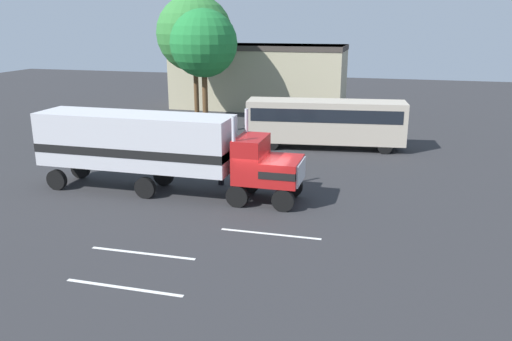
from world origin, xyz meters
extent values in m
plane|color=#2D2D30|center=(0.00, 0.00, 0.00)|extent=(120.00, 120.00, 0.00)
cube|color=silver|center=(1.31, -3.50, 0.01)|extent=(4.40, 0.19, 0.01)
cube|color=silver|center=(-3.12, -6.66, 0.01)|extent=(4.40, 0.23, 0.01)
cube|color=silver|center=(-2.48, -9.31, 0.01)|extent=(4.40, 0.17, 0.01)
cube|color=#B21919|center=(0.95, 0.45, 1.70)|extent=(1.81, 2.51, 1.20)
cube|color=#B21919|center=(-0.65, 0.46, 2.20)|extent=(1.41, 2.51, 2.20)
cube|color=silver|center=(1.89, 0.45, 1.70)|extent=(0.09, 2.10, 1.08)
cube|color=black|center=(0.95, 0.45, 1.76)|extent=(1.81, 2.55, 0.36)
cylinder|color=silver|center=(-1.20, 1.56, 2.80)|extent=(0.18, 0.18, 3.40)
cylinder|color=silver|center=(-1.21, -0.64, 2.80)|extent=(0.18, 0.18, 3.40)
cube|color=silver|center=(-7.00, 0.49, 2.75)|extent=(10.51, 2.65, 2.80)
cube|color=black|center=(-7.00, 0.49, 2.33)|extent=(10.51, 2.69, 0.44)
cylinder|color=silver|center=(-0.23, 1.76, 0.95)|extent=(1.30, 0.65, 0.64)
cylinder|color=black|center=(1.25, 1.55, 0.55)|extent=(1.10, 0.31, 1.10)
cylinder|color=black|center=(1.24, -0.65, 0.55)|extent=(1.10, 0.31, 1.10)
cylinder|color=black|center=(-1.05, 1.56, 0.55)|extent=(1.10, 0.31, 1.10)
cylinder|color=black|center=(-1.06, -0.64, 0.55)|extent=(1.10, 0.31, 1.10)
cylinder|color=black|center=(-6.00, 1.59, 0.55)|extent=(1.10, 0.31, 1.10)
cylinder|color=black|center=(-6.01, -0.61, 0.55)|extent=(1.10, 0.31, 1.10)
cylinder|color=black|center=(-11.25, 1.61, 0.55)|extent=(1.10, 0.31, 1.10)
cylinder|color=black|center=(-11.26, -0.59, 0.55)|extent=(1.10, 0.31, 1.10)
cylinder|color=black|center=(-2.88, 2.51, 0.41)|extent=(0.18, 0.18, 0.82)
cylinder|color=black|center=(-3.02, 2.48, 0.41)|extent=(0.18, 0.18, 0.82)
cylinder|color=gray|center=(-2.95, 2.50, 1.11)|extent=(0.34, 0.34, 0.58)
sphere|color=tan|center=(-2.95, 2.50, 1.51)|extent=(0.23, 0.23, 0.23)
cube|color=black|center=(-2.99, 2.69, 1.14)|extent=(0.29, 0.21, 0.36)
cube|color=#BFB29E|center=(1.45, 12.55, 1.95)|extent=(11.23, 3.85, 2.90)
cube|color=black|center=(1.45, 12.55, 2.53)|extent=(10.58, 3.81, 0.90)
cylinder|color=black|center=(5.38, 14.16, 0.50)|extent=(1.03, 0.40, 1.00)
cylinder|color=black|center=(5.65, 11.93, 0.50)|extent=(1.03, 0.40, 1.00)
cylinder|color=black|center=(-2.36, 13.23, 0.50)|extent=(1.03, 0.40, 1.00)
cylinder|color=black|center=(-2.09, 10.99, 0.50)|extent=(1.03, 0.40, 1.00)
cube|color=black|center=(-13.64, 11.98, 0.67)|extent=(4.59, 2.33, 0.70)
cube|color=#1E232D|center=(-13.44, 12.00, 1.29)|extent=(2.29, 1.90, 0.55)
cylinder|color=black|center=(-15.03, 11.02, 0.32)|extent=(0.66, 0.30, 0.64)
cylinder|color=black|center=(-15.22, 12.56, 0.32)|extent=(0.66, 0.30, 0.64)
cylinder|color=black|center=(-12.05, 11.39, 0.32)|extent=(0.66, 0.30, 0.64)
cylinder|color=black|center=(-12.24, 12.94, 0.32)|extent=(0.66, 0.30, 0.64)
cylinder|color=brown|center=(-8.47, 14.96, 2.64)|extent=(0.44, 0.44, 5.27)
sphere|color=#207A35|center=(-8.47, 14.96, 7.10)|extent=(5.22, 5.22, 5.22)
cylinder|color=brown|center=(-11.53, 20.87, 2.65)|extent=(0.44, 0.44, 5.30)
sphere|color=#337E37|center=(-11.53, 20.87, 7.66)|extent=(6.75, 6.75, 6.75)
cube|color=#B7AD8C|center=(-7.55, 28.00, 3.22)|extent=(17.41, 6.09, 6.44)
cube|color=#3F3833|center=(-7.55, 28.00, 6.19)|extent=(17.51, 6.19, 0.50)
camera|label=1|loc=(6.03, -23.46, 8.87)|focal=36.23mm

